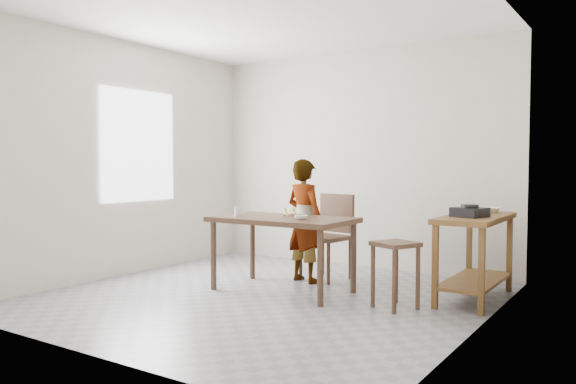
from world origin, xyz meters
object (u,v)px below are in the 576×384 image
Objects in this scene: prep_counter at (475,258)px; child at (305,221)px; stool at (395,275)px; dining_chair at (326,237)px; dining_table at (283,254)px.

prep_counter is 1.80m from child.
child is at bearing -174.01° from prep_counter.
dining_chair is at bearing 146.34° from stool.
prep_counter is at bearing -160.40° from child.
child is (-0.05, 0.51, 0.29)m from dining_table.
child reaches higher than prep_counter.
stool is at bearing 170.87° from child.
child is at bearing 157.26° from stool.
dining_chair is (0.13, 0.22, -0.20)m from child.
stool is at bearing -24.57° from dining_chair.
dining_chair reaches higher than prep_counter.
dining_table is 1.86m from prep_counter.
prep_counter reaches higher than dining_table.
dining_chair is at bearing 178.65° from prep_counter.
prep_counter reaches higher than stool.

